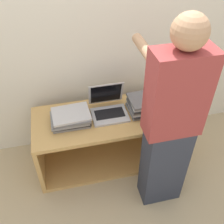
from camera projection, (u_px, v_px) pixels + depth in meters
ground_plane at (117, 179)px, 2.55m from camera, size 12.00×12.00×0.00m
wall_back at (99, 33)px, 2.28m from camera, size 8.00×0.05×2.40m
cart at (109, 133)px, 2.63m from camera, size 1.41×0.58×0.57m
laptop_open at (108, 108)px, 2.40m from camera, size 0.33×0.32×0.26m
laptop_stack_left at (71, 118)px, 2.30m from camera, size 0.35×0.27×0.10m
laptop_stack_right at (147, 104)px, 2.42m from camera, size 0.34×0.27×0.14m
person at (170, 126)px, 1.90m from camera, size 0.40×0.53×1.67m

